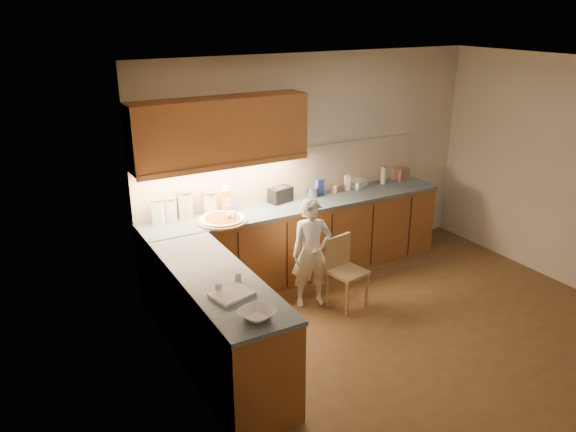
% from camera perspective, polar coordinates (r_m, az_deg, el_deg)
% --- Properties ---
extents(room, '(4.54, 4.50, 2.62)m').
position_cam_1_polar(room, '(5.27, 14.13, 4.37)').
color(room, '#52361C').
rests_on(room, ground).
extents(l_counter, '(3.77, 2.62, 0.92)m').
position_cam_1_polar(l_counter, '(6.15, -1.22, -4.77)').
color(l_counter, brown).
rests_on(l_counter, ground).
extents(backsplash, '(3.75, 0.02, 0.58)m').
position_cam_1_polar(backsplash, '(6.73, -0.11, 4.35)').
color(backsplash, beige).
rests_on(backsplash, l_counter).
extents(upper_cabinets, '(1.95, 0.36, 0.73)m').
position_cam_1_polar(upper_cabinets, '(6.06, -6.90, 8.58)').
color(upper_cabinets, brown).
rests_on(upper_cabinets, ground).
extents(pizza_on_board, '(0.55, 0.55, 0.22)m').
position_cam_1_polar(pizza_on_board, '(6.05, -6.69, -0.37)').
color(pizza_on_board, '#A27D51').
rests_on(pizza_on_board, l_counter).
extents(child, '(0.50, 0.40, 1.21)m').
position_cam_1_polar(child, '(6.03, 2.41, -3.79)').
color(child, silver).
rests_on(child, ground).
extents(wooden_chair, '(0.41, 0.41, 0.79)m').
position_cam_1_polar(wooden_chair, '(6.09, 5.69, -5.17)').
color(wooden_chair, tan).
rests_on(wooden_chair, ground).
extents(mixing_bowl, '(0.34, 0.34, 0.06)m').
position_cam_1_polar(mixing_bowl, '(4.22, -3.17, -9.94)').
color(mixing_bowl, white).
rests_on(mixing_bowl, l_counter).
extents(canister_a, '(0.14, 0.14, 0.28)m').
position_cam_1_polar(canister_a, '(6.06, -13.10, 0.45)').
color(canister_a, white).
rests_on(canister_a, l_counter).
extents(canister_b, '(0.15, 0.15, 0.26)m').
position_cam_1_polar(canister_b, '(6.15, -11.86, 0.75)').
color(canister_b, white).
rests_on(canister_b, l_counter).
extents(canister_c, '(0.16, 0.16, 0.31)m').
position_cam_1_polar(canister_c, '(6.17, -10.38, 1.16)').
color(canister_c, beige).
rests_on(canister_c, l_counter).
extents(canister_d, '(0.16, 0.16, 0.26)m').
position_cam_1_polar(canister_d, '(6.27, -7.90, 1.38)').
color(canister_d, silver).
rests_on(canister_d, l_counter).
extents(oil_jug, '(0.11, 0.08, 0.31)m').
position_cam_1_polar(oil_jug, '(6.28, -6.36, 1.59)').
color(oil_jug, gold).
rests_on(oil_jug, l_counter).
extents(toaster, '(0.31, 0.22, 0.18)m').
position_cam_1_polar(toaster, '(6.60, -0.77, 2.18)').
color(toaster, black).
rests_on(toaster, l_counter).
extents(steel_pot, '(0.16, 0.16, 0.12)m').
position_cam_1_polar(steel_pot, '(6.80, 2.40, 2.45)').
color(steel_pot, '#B4B5BA').
rests_on(steel_pot, l_counter).
extents(blue_box, '(0.10, 0.08, 0.20)m').
position_cam_1_polar(blue_box, '(6.86, 3.22, 2.97)').
color(blue_box, '#34439C').
rests_on(blue_box, l_counter).
extents(card_box_a, '(0.14, 0.11, 0.09)m').
position_cam_1_polar(card_box_a, '(7.02, 5.04, 2.86)').
color(card_box_a, tan).
rests_on(card_box_a, l_counter).
extents(white_bottle, '(0.08, 0.08, 0.19)m').
position_cam_1_polar(white_bottle, '(7.08, 6.03, 3.40)').
color(white_bottle, white).
rests_on(white_bottle, l_counter).
extents(flat_pack, '(0.25, 0.21, 0.09)m').
position_cam_1_polar(flat_pack, '(7.24, 7.14, 3.30)').
color(flat_pack, white).
rests_on(flat_pack, l_counter).
extents(tall_jar, '(0.08, 0.08, 0.23)m').
position_cam_1_polar(tall_jar, '(7.39, 9.67, 4.13)').
color(tall_jar, beige).
rests_on(tall_jar, l_counter).
extents(card_box_b, '(0.22, 0.19, 0.15)m').
position_cam_1_polar(card_box_b, '(7.63, 11.38, 4.23)').
color(card_box_b, '#A37758').
rests_on(card_box_b, l_counter).
extents(dough_cloth, '(0.36, 0.31, 0.02)m').
position_cam_1_polar(dough_cloth, '(4.55, -5.72, -7.92)').
color(dough_cloth, white).
rests_on(dough_cloth, l_counter).
extents(spice_jar_a, '(0.06, 0.06, 0.07)m').
position_cam_1_polar(spice_jar_a, '(4.61, -7.08, -7.20)').
color(spice_jar_a, white).
rests_on(spice_jar_a, l_counter).
extents(spice_jar_b, '(0.07, 0.07, 0.07)m').
position_cam_1_polar(spice_jar_b, '(4.76, -5.11, -6.17)').
color(spice_jar_b, white).
rests_on(spice_jar_b, l_counter).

